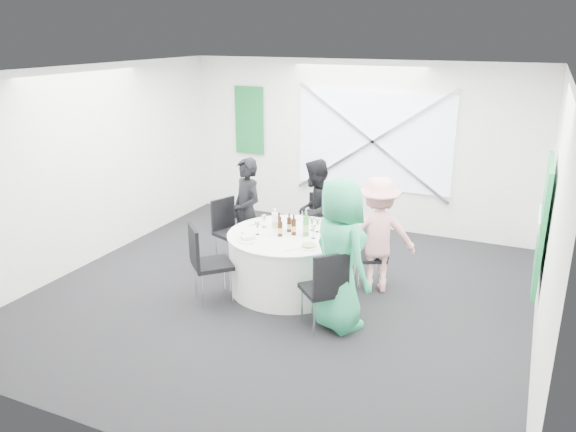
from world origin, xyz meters
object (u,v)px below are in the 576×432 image
at_px(chair_front_right, 326,285).
at_px(person_woman_pink, 378,235).
at_px(chair_back, 320,222).
at_px(chair_back_right, 376,251).
at_px(person_man_back, 315,211).
at_px(green_water_bottle, 306,226).
at_px(person_woman_green, 340,255).
at_px(banquet_table, 288,261).
at_px(clear_water_bottle, 275,223).
at_px(chair_front_left, 205,258).
at_px(chair_back_left, 228,226).
at_px(person_man_back_left, 247,212).

distance_m(chair_front_right, person_woman_pink, 1.31).
bearing_deg(chair_back, chair_back_right, -29.11).
height_order(person_man_back, green_water_bottle, person_man_back).
relative_size(chair_back, chair_back_right, 1.11).
distance_m(person_man_back, person_woman_green, 1.96).
distance_m(banquet_table, person_woman_pink, 1.21).
distance_m(chair_back_right, person_woman_pink, 0.26).
bearing_deg(chair_front_right, clear_water_bottle, -84.47).
xyz_separation_m(chair_front_right, person_woman_green, (0.08, 0.18, 0.31)).
relative_size(chair_back_right, clear_water_bottle, 2.80).
height_order(chair_back, person_woman_pink, person_woman_pink).
distance_m(person_woman_pink, person_woman_green, 1.12).
relative_size(chair_front_left, green_water_bottle, 3.13).
height_order(person_man_back, clear_water_bottle, person_man_back).
height_order(banquet_table, chair_back_right, chair_back_right).
distance_m(chair_back_left, clear_water_bottle, 1.11).
bearing_deg(green_water_bottle, person_man_back_left, 155.63).
distance_m(chair_back_right, person_woman_green, 1.24).
bearing_deg(chair_back_right, chair_back_left, -114.93).
xyz_separation_m(person_man_back_left, person_woman_green, (1.81, -1.20, 0.10)).
xyz_separation_m(banquet_table, chair_back, (0.01, 1.10, 0.19)).
relative_size(banquet_table, person_man_back, 1.03).
relative_size(chair_front_left, clear_water_bottle, 3.22).
relative_size(banquet_table, chair_back, 1.60).
bearing_deg(chair_back_left, chair_back_right, -66.83).
height_order(chair_back_right, person_man_back_left, person_man_back_left).
distance_m(person_man_back_left, green_water_bottle, 1.23).
bearing_deg(person_man_back_left, banquet_table, 0.00).
height_order(person_woman_pink, green_water_bottle, person_woman_pink).
bearing_deg(person_woman_pink, chair_back_left, -22.84).
xyz_separation_m(person_man_back, person_woman_green, (0.97, -1.70, 0.12)).
distance_m(chair_back_left, person_woman_green, 2.38).
height_order(chair_back_left, green_water_bottle, green_water_bottle).
distance_m(person_man_back, clear_water_bottle, 1.04).
bearing_deg(green_water_bottle, chair_front_right, -55.20).
height_order(chair_front_right, person_woman_green, person_woman_green).
bearing_deg(chair_back_right, person_man_back, -142.08).
xyz_separation_m(chair_back_left, green_water_bottle, (1.38, -0.43, 0.33)).
height_order(banquet_table, person_woman_green, person_woman_green).
bearing_deg(chair_front_left, person_woman_green, -131.60).
xyz_separation_m(chair_front_left, person_man_back, (0.73, 1.81, 0.17)).
distance_m(banquet_table, green_water_bottle, 0.56).
height_order(chair_back_right, person_woman_green, person_woman_green).
xyz_separation_m(person_man_back_left, clear_water_bottle, (0.70, -0.53, 0.11)).
bearing_deg(chair_front_right, person_man_back_left, -83.61).
xyz_separation_m(banquet_table, person_woman_green, (0.93, -0.67, 0.50)).
height_order(chair_front_left, green_water_bottle, green_water_bottle).
height_order(chair_back_left, clear_water_bottle, clear_water_bottle).
relative_size(chair_back, chair_front_right, 1.00).
height_order(person_woman_green, green_water_bottle, person_woman_green).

